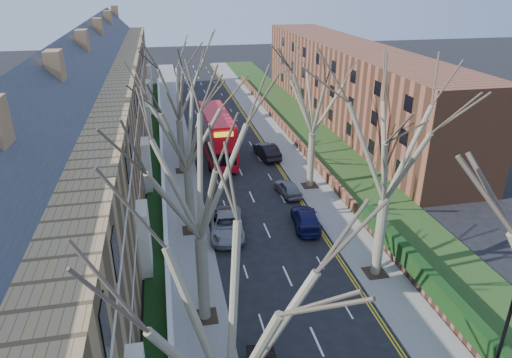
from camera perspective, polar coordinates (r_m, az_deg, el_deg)
pavement_left at (r=56.70m, az=-10.09°, el=5.18°), size 3.00×102.00×0.12m
pavement_right at (r=58.17m, az=1.85°, el=6.02°), size 3.00×102.00×0.12m
terrace_left at (r=47.91m, az=-19.38°, el=7.58°), size 9.70×78.00×13.60m
flats_right at (r=64.09m, az=11.29°, el=11.82°), size 13.97×54.00×10.00m
wall_hedge_right at (r=27.95m, az=24.14°, el=-15.52°), size 0.70×24.00×1.80m
front_wall_left at (r=48.97m, az=-11.66°, el=2.71°), size 0.30×78.00×1.00m
grass_verge_right at (r=59.31m, az=6.11°, el=6.35°), size 6.00×102.00×0.06m
lamp_post at (r=21.23m, az=28.10°, el=-18.50°), size 0.18×0.50×8.11m
tree_left_near at (r=14.12m, az=-3.78°, el=-15.73°), size 9.80×9.80×13.73m
tree_left_mid at (r=22.46m, az=-7.47°, el=1.84°), size 10.50×10.50×14.71m
tree_left_far at (r=32.03m, az=-8.96°, el=7.90°), size 10.15×10.15×14.22m
tree_left_dist at (r=43.63m, az=-9.96°, el=12.52°), size 10.50×10.50×14.71m
tree_right_mid at (r=27.42m, az=16.69°, el=5.13°), size 10.50×10.50×14.71m
tree_right_far at (r=39.89m, az=7.35°, el=11.16°), size 10.15×10.15×14.22m
double_decker_bus at (r=49.21m, az=-4.92°, el=5.40°), size 3.11×11.57×4.80m
car_left_far at (r=34.74m, az=-3.68°, el=-5.74°), size 3.09×5.74×1.53m
car_right_near at (r=35.90m, az=6.24°, el=-4.93°), size 2.54×4.94×1.37m
car_right_mid at (r=40.91m, az=3.99°, el=-1.10°), size 1.98×4.01×1.31m
car_right_far at (r=49.24m, az=1.37°, el=3.56°), size 2.27×5.00×1.59m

